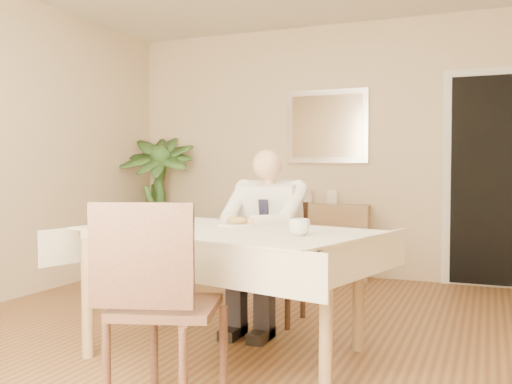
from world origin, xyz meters
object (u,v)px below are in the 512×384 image
at_px(dining_table, 226,243).
at_px(chair_near, 157,294).
at_px(coffee_mug, 299,227).
at_px(sideboard, 322,241).
at_px(chair_far, 277,254).
at_px(seated_man, 262,229).
at_px(potted_palm, 157,203).

relative_size(dining_table, chair_near, 2.03).
distance_m(coffee_mug, sideboard, 2.82).
bearing_deg(dining_table, chair_far, 104.39).
distance_m(seated_man, coffee_mug, 0.92).
height_order(seated_man, coffee_mug, seated_man).
xyz_separation_m(dining_table, coffee_mug, (0.51, -0.16, 0.13)).
height_order(dining_table, sideboard, dining_table).
distance_m(chair_near, seated_man, 1.48).
bearing_deg(chair_near, coffee_mug, 41.55).
height_order(chair_far, seated_man, seated_man).
xyz_separation_m(chair_far, potted_palm, (-1.97, 1.48, 0.25)).
height_order(chair_near, seated_man, seated_man).
xyz_separation_m(chair_far, sideboard, (-0.12, 1.68, -0.11)).
bearing_deg(potted_palm, chair_near, -57.77).
bearing_deg(seated_man, chair_far, 90.00).
distance_m(chair_near, sideboard, 3.44).
height_order(chair_near, coffee_mug, chair_near).
height_order(chair_near, sideboard, chair_near).
bearing_deg(seated_man, coffee_mug, -55.70).
bearing_deg(coffee_mug, sideboard, 103.15).
bearing_deg(seated_man, dining_table, -90.00).
relative_size(chair_far, sideboard, 0.92).
relative_size(chair_far, seated_man, 0.69).
bearing_deg(chair_near, sideboard, 76.09).
xyz_separation_m(seated_man, coffee_mug, (0.51, -0.75, 0.11)).
height_order(chair_far, potted_palm, potted_palm).
relative_size(seated_man, coffee_mug, 10.83).
distance_m(dining_table, chair_near, 0.89).
bearing_deg(chair_far, seated_man, -91.44).
distance_m(dining_table, seated_man, 0.59).
distance_m(seated_man, potted_palm, 2.65).
xyz_separation_m(chair_far, coffee_mug, (0.51, -1.04, 0.32)).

